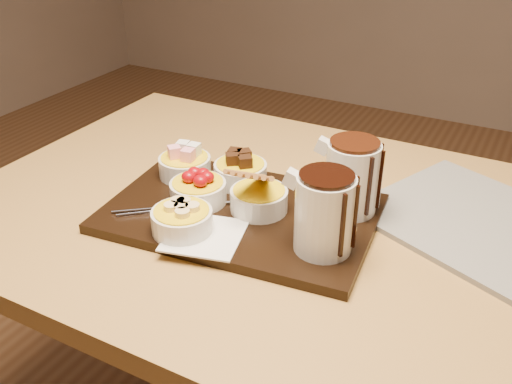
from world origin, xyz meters
The scene contains 12 objects.
dining_table centered at (0.00, 0.00, 0.65)m, with size 1.20×0.80×0.75m.
serving_board centered at (-0.07, -0.05, 0.76)m, with size 0.46×0.30×0.02m, color black.
napkin centered at (-0.08, -0.15, 0.77)m, with size 0.12×0.12×0.00m, color white.
bowl_marshmallows centered at (-0.23, 0.01, 0.79)m, with size 0.10×0.10×0.04m, color silver.
bowl_cake centered at (-0.12, 0.03, 0.79)m, with size 0.10×0.10×0.04m, color silver.
bowl_strawberries centered at (-0.15, -0.07, 0.79)m, with size 0.10×0.10×0.04m, color silver.
bowl_biscotti centered at (-0.04, -0.04, 0.79)m, with size 0.10×0.10×0.04m, color silver.
bowl_bananas centered at (-0.12, -0.16, 0.79)m, with size 0.10×0.10×0.04m, color silver.
pitcher_dark_chocolate centered at (0.10, -0.10, 0.83)m, with size 0.09×0.09×0.12m, color silver.
pitcher_milk_chocolate centered at (0.10, 0.04, 0.83)m, with size 0.09×0.09×0.12m, color silver.
fondue_skewers centered at (-0.16, -0.09, 0.77)m, with size 0.26×0.03×0.01m, color silver, non-canonical shape.
newspaper centered at (0.32, 0.12, 0.76)m, with size 0.38×0.31×0.01m, color beige.
Camera 1 is at (0.35, -0.79, 1.28)m, focal length 40.00 mm.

